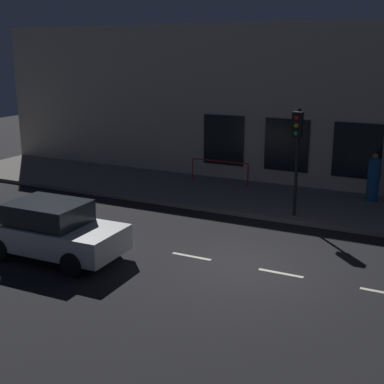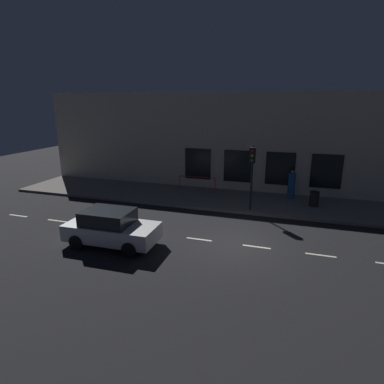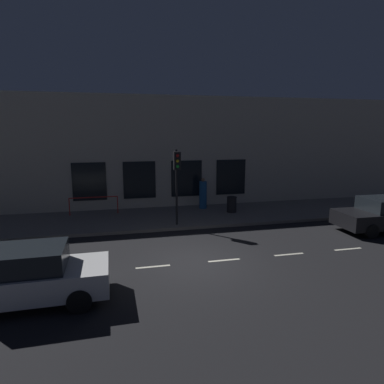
# 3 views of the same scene
# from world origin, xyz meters

# --- Properties ---
(ground_plane) EXTENTS (60.00, 60.00, 0.00)m
(ground_plane) POSITION_xyz_m (0.00, 0.00, 0.00)
(ground_plane) COLOR black
(sidewalk) EXTENTS (4.50, 32.00, 0.15)m
(sidewalk) POSITION_xyz_m (6.25, 0.00, 0.07)
(sidewalk) COLOR slate
(sidewalk) RESTS_ON ground
(building_facade) EXTENTS (0.65, 32.00, 6.70)m
(building_facade) POSITION_xyz_m (8.80, -0.00, 3.34)
(building_facade) COLOR beige
(building_facade) RESTS_ON ground
(lane_centre_line) EXTENTS (0.12, 27.20, 0.01)m
(lane_centre_line) POSITION_xyz_m (0.00, -1.00, 0.00)
(lane_centre_line) COLOR beige
(lane_centre_line) RESTS_ON ground
(traffic_light) EXTENTS (0.45, 0.32, 3.65)m
(traffic_light) POSITION_xyz_m (4.41, -0.08, 2.85)
(traffic_light) COLOR black
(traffic_light) RESTS_ON sidewalk
(parked_car_1) EXTENTS (1.94, 4.03, 1.58)m
(parked_car_1) POSITION_xyz_m (-1.70, 5.08, 0.79)
(parked_car_1) COLOR silver
(parked_car_1) RESTS_ON ground
(pedestrian_0) EXTENTS (0.61, 0.61, 1.81)m
(pedestrian_0) POSITION_xyz_m (7.59, -2.21, 0.98)
(pedestrian_0) COLOR #1E5189
(pedestrian_0) RESTS_ON sidewalk
(red_railing) EXTENTS (0.05, 2.59, 0.97)m
(red_railing) POSITION_xyz_m (7.53, 3.98, 0.90)
(red_railing) COLOR red
(red_railing) RESTS_ON sidewalk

